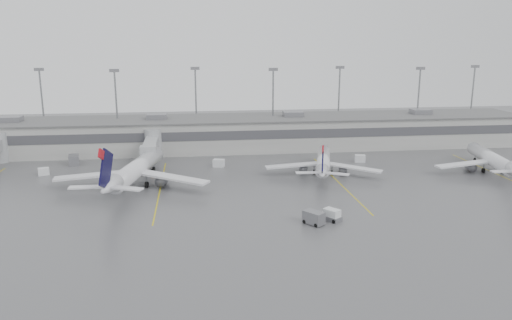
{
  "coord_description": "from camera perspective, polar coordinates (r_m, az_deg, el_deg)",
  "views": [
    {
      "loc": [
        -10.83,
        -68.87,
        27.55
      ],
      "look_at": [
        0.95,
        24.0,
        5.0
      ],
      "focal_mm": 35.0,
      "sensor_mm": 36.0,
      "label": 1
    }
  ],
  "objects": [
    {
      "name": "terminal",
      "position": [
        129.44,
        -2.32,
        3.13
      ],
      "size": [
        152.0,
        17.0,
        9.45
      ],
      "color": "#9E9E9A",
      "rests_on": "ground"
    },
    {
      "name": "gse_uld_b",
      "position": [
        111.41,
        -4.28,
        -0.36
      ],
      "size": [
        2.79,
        2.27,
        1.71
      ],
      "primitive_type": "cube",
      "rotation": [
        0.0,
        0.0,
        -0.31
      ],
      "color": "white",
      "rests_on": "ground"
    },
    {
      "name": "light_masts",
      "position": [
        133.97,
        -2.56,
        6.88
      ],
      "size": [
        142.4,
        8.0,
        20.6
      ],
      "color": "gray",
      "rests_on": "ground"
    },
    {
      "name": "jet_mid_left",
      "position": [
        98.32,
        -13.66,
        -1.07
      ],
      "size": [
        29.35,
        33.26,
        10.91
      ],
      "rotation": [
        0.0,
        0.0,
        -0.22
      ],
      "color": "white",
      "rests_on": "ground"
    },
    {
      "name": "jet_bridge_right",
      "position": [
        117.41,
        -11.81,
        1.62
      ],
      "size": [
        4.0,
        17.2,
        7.0
      ],
      "color": "#929597",
      "rests_on": "ground"
    },
    {
      "name": "ground",
      "position": [
        74.97,
        1.6,
        -8.02
      ],
      "size": [
        260.0,
        260.0,
        0.0
      ],
      "primitive_type": "plane",
      "color": "#4E4E50",
      "rests_on": "ground"
    },
    {
      "name": "cone_d",
      "position": [
        118.26,
        23.25,
        -0.89
      ],
      "size": [
        0.4,
        0.4,
        0.64
      ],
      "primitive_type": "cone",
      "color": "#FF5F05",
      "rests_on": "ground"
    },
    {
      "name": "baggage_cart",
      "position": [
        77.43,
        6.61,
        -6.55
      ],
      "size": [
        3.39,
        3.65,
        2.06
      ],
      "rotation": [
        0.0,
        0.0,
        0.65
      ],
      "color": "slate",
      "rests_on": "ground"
    },
    {
      "name": "jet_mid_right",
      "position": [
        105.62,
        7.7,
        -0.17
      ],
      "size": [
        23.39,
        26.59,
        8.81
      ],
      "rotation": [
        0.0,
        0.0,
        -0.27
      ],
      "color": "white",
      "rests_on": "ground"
    },
    {
      "name": "jet_far_right",
      "position": [
        117.31,
        25.48,
        0.07
      ],
      "size": [
        25.2,
        28.5,
        9.29
      ],
      "rotation": [
        0.0,
        0.0,
        -0.18
      ],
      "color": "white",
      "rests_on": "ground"
    },
    {
      "name": "gse_uld_c",
      "position": [
        118.04,
        11.79,
        0.17
      ],
      "size": [
        2.62,
        2.01,
        1.67
      ],
      "primitive_type": "cube",
      "rotation": [
        0.0,
        0.0,
        -0.2
      ],
      "color": "white",
      "rests_on": "ground"
    },
    {
      "name": "cone_b",
      "position": [
        104.97,
        -11.74,
        -1.79
      ],
      "size": [
        0.39,
        0.39,
        0.61
      ],
      "primitive_type": "cone",
      "color": "#FF5F05",
      "rests_on": "ground"
    },
    {
      "name": "gse_loader",
      "position": [
        120.26,
        -20.09,
        0.01
      ],
      "size": [
        2.93,
        3.95,
        2.23
      ],
      "primitive_type": "cube",
      "rotation": [
        0.0,
        0.0,
        0.21
      ],
      "color": "slate",
      "rests_on": "ground"
    },
    {
      "name": "stand_markings",
      "position": [
        97.48,
        -0.55,
        -2.87
      ],
      "size": [
        105.25,
        40.0,
        0.01
      ],
      "color": "#D8C20C",
      "rests_on": "ground"
    },
    {
      "name": "baggage_tug",
      "position": [
        79.43,
        8.65,
        -6.35
      ],
      "size": [
        3.17,
        3.38,
        1.87
      ],
      "rotation": [
        0.0,
        0.0,
        0.65
      ],
      "color": "white",
      "rests_on": "ground"
    },
    {
      "name": "gse_uld_a",
      "position": [
        113.54,
        -23.11,
        -1.21
      ],
      "size": [
        2.51,
        2.05,
        1.54
      ],
      "primitive_type": "cube",
      "rotation": [
        0.0,
        0.0,
        0.32
      ],
      "color": "white",
      "rests_on": "ground"
    },
    {
      "name": "cone_c",
      "position": [
        107.44,
        7.51,
        -1.24
      ],
      "size": [
        0.44,
        0.44,
        0.69
      ],
      "primitive_type": "cone",
      "color": "#FF5F05",
      "rests_on": "ground"
    }
  ]
}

